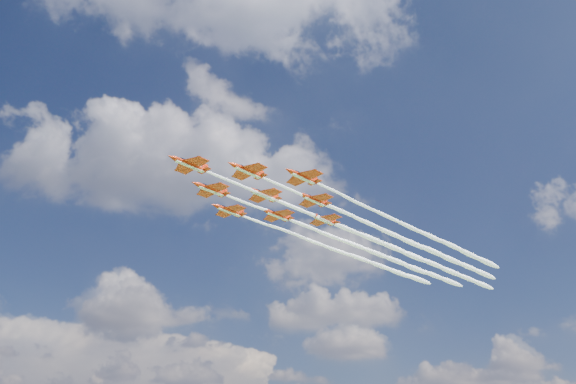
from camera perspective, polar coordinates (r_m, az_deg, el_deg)
name	(u,v)px	position (r m, az deg, el deg)	size (l,w,h in m)	color
jet_lead	(334,223)	(149.17, 4.67, -3.21)	(76.18, 66.25, 2.55)	red
jet_row2_port	(378,228)	(153.27, 9.12, -3.59)	(76.18, 66.25, 2.55)	red
jet_row2_starb	(341,240)	(160.61, 5.44, -4.86)	(76.18, 66.25, 2.55)	red
jet_row3_port	(421,232)	(158.24, 13.32, -3.93)	(76.18, 66.25, 2.55)	red
jet_row3_centre	(382,243)	(164.86, 9.57, -5.17)	(76.18, 66.25, 2.55)	red
jet_row3_starb	(348,254)	(172.19, 6.11, -6.29)	(76.18, 66.25, 2.55)	red
jet_row4_port	(422,247)	(169.91, 13.47, -5.44)	(76.18, 66.25, 2.55)	red
jet_row4_starb	(386,257)	(176.56, 9.95, -6.54)	(76.18, 66.25, 2.55)	red
jet_tail	(424,260)	(181.68, 13.60, -6.75)	(76.18, 66.25, 2.55)	red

